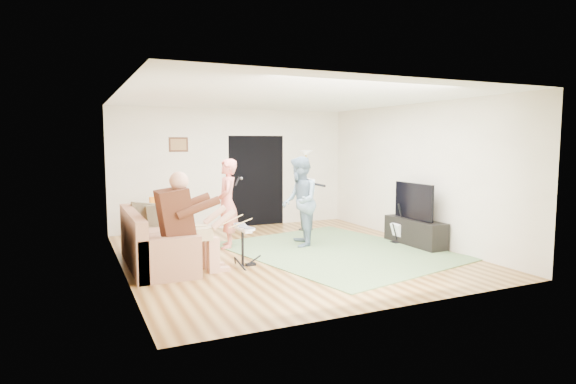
# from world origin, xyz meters

# --- Properties ---
(floor) EXTENTS (6.00, 6.00, 0.00)m
(floor) POSITION_xyz_m (0.00, 0.00, 0.00)
(floor) COLOR brown
(floor) RESTS_ON ground
(walls) EXTENTS (5.50, 6.00, 2.70)m
(walls) POSITION_xyz_m (0.00, 0.00, 1.35)
(walls) COLOR silver
(walls) RESTS_ON floor
(ceiling) EXTENTS (6.00, 6.00, 0.00)m
(ceiling) POSITION_xyz_m (0.00, 0.00, 2.70)
(ceiling) COLOR white
(ceiling) RESTS_ON walls
(window_blinds) EXTENTS (0.00, 2.05, 2.05)m
(window_blinds) POSITION_xyz_m (-2.74, 0.20, 1.55)
(window_blinds) COLOR brown
(window_blinds) RESTS_ON walls
(doorway) EXTENTS (2.10, 0.00, 2.10)m
(doorway) POSITION_xyz_m (0.55, 2.99, 1.05)
(doorway) COLOR black
(doorway) RESTS_ON walls
(picture_frame) EXTENTS (0.42, 0.03, 0.32)m
(picture_frame) POSITION_xyz_m (-1.25, 2.99, 1.90)
(picture_frame) COLOR #3F2314
(picture_frame) RESTS_ON walls
(area_rug) EXTENTS (3.85, 4.45, 0.02)m
(area_rug) POSITION_xyz_m (0.89, -0.16, 0.01)
(area_rug) COLOR #537145
(area_rug) RESTS_ON floor
(sofa) EXTENTS (0.90, 2.18, 0.88)m
(sofa) POSITION_xyz_m (-2.30, 0.21, 0.29)
(sofa) COLOR #A06D50
(sofa) RESTS_ON floor
(drummer) EXTENTS (0.99, 0.56, 1.53)m
(drummer) POSITION_xyz_m (-1.85, -0.44, 0.60)
(drummer) COLOR #4C2515
(drummer) RESTS_ON sofa
(drum_kit) EXTENTS (0.36, 0.64, 0.66)m
(drum_kit) POSITION_xyz_m (-1.00, -0.44, 0.29)
(drum_kit) COLOR black
(drum_kit) RESTS_ON floor
(singer) EXTENTS (0.55, 0.69, 1.65)m
(singer) POSITION_xyz_m (-0.80, 0.98, 0.82)
(singer) COLOR #E67364
(singer) RESTS_ON floor
(microphone) EXTENTS (0.06, 0.06, 0.24)m
(microphone) POSITION_xyz_m (-0.60, 0.98, 1.23)
(microphone) COLOR black
(microphone) RESTS_ON singer
(guitarist) EXTENTS (0.89, 1.00, 1.69)m
(guitarist) POSITION_xyz_m (0.48, 0.54, 0.84)
(guitarist) COLOR slate
(guitarist) RESTS_ON floor
(guitar_held) EXTENTS (0.17, 0.61, 0.26)m
(guitar_held) POSITION_xyz_m (0.68, 0.54, 1.15)
(guitar_held) COLOR white
(guitar_held) RESTS_ON guitarist
(guitar_spare) EXTENTS (0.28, 0.25, 0.77)m
(guitar_spare) POSITION_xyz_m (2.32, -0.03, 0.22)
(guitar_spare) COLOR black
(guitar_spare) RESTS_ON floor
(torchiere_lamp) EXTENTS (0.32, 0.32, 1.77)m
(torchiere_lamp) POSITION_xyz_m (1.30, 1.92, 1.22)
(torchiere_lamp) COLOR black
(torchiere_lamp) RESTS_ON floor
(dining_chair) EXTENTS (0.45, 0.47, 0.88)m
(dining_chair) POSITION_xyz_m (-1.81, 2.02, 0.31)
(dining_chair) COLOR tan
(dining_chair) RESTS_ON floor
(tv_cabinet) EXTENTS (0.40, 1.40, 0.50)m
(tv_cabinet) POSITION_xyz_m (2.50, -0.32, 0.25)
(tv_cabinet) COLOR black
(tv_cabinet) RESTS_ON floor
(television) EXTENTS (0.06, 1.03, 0.68)m
(television) POSITION_xyz_m (2.45, -0.32, 0.85)
(television) COLOR black
(television) RESTS_ON tv_cabinet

